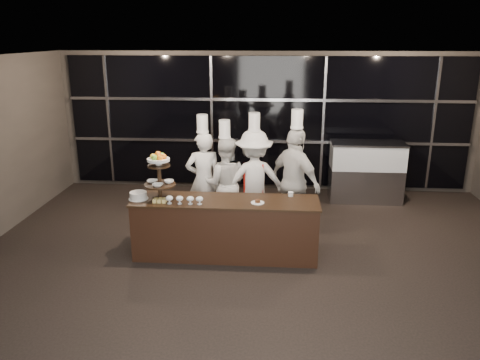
# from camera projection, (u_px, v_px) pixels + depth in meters

# --- Properties ---
(room) EXTENTS (10.00, 10.00, 10.00)m
(room) POSITION_uv_depth(u_px,v_px,m) (259.00, 199.00, 5.42)
(room) COLOR black
(room) RESTS_ON ground
(window_wall) EXTENTS (8.60, 0.10, 2.80)m
(window_wall) POSITION_uv_depth(u_px,v_px,m) (267.00, 123.00, 10.12)
(window_wall) COLOR black
(window_wall) RESTS_ON ground
(buffet_counter) EXTENTS (2.84, 0.74, 0.92)m
(buffet_counter) POSITION_uv_depth(u_px,v_px,m) (226.00, 228.00, 7.22)
(buffet_counter) COLOR black
(buffet_counter) RESTS_ON ground
(display_stand) EXTENTS (0.48, 0.48, 0.74)m
(display_stand) POSITION_uv_depth(u_px,v_px,m) (159.00, 172.00, 7.03)
(display_stand) COLOR black
(display_stand) RESTS_ON buffet_counter
(compotes) EXTENTS (0.56, 0.11, 0.12)m
(compotes) POSITION_uv_depth(u_px,v_px,m) (185.00, 199.00, 6.90)
(compotes) COLOR silver
(compotes) RESTS_ON buffet_counter
(layer_cake) EXTENTS (0.30, 0.30, 0.11)m
(layer_cake) POSITION_uv_depth(u_px,v_px,m) (138.00, 196.00, 7.12)
(layer_cake) COLOR white
(layer_cake) RESTS_ON buffet_counter
(pastry_squares) EXTENTS (0.20, 0.13, 0.05)m
(pastry_squares) POSITION_uv_depth(u_px,v_px,m) (160.00, 200.00, 6.99)
(pastry_squares) COLOR #E5CC70
(pastry_squares) RESTS_ON buffet_counter
(small_plate) EXTENTS (0.20, 0.20, 0.05)m
(small_plate) POSITION_uv_depth(u_px,v_px,m) (258.00, 202.00, 6.95)
(small_plate) COLOR white
(small_plate) RESTS_ON buffet_counter
(chef_cup) EXTENTS (0.08, 0.08, 0.07)m
(chef_cup) POSITION_uv_depth(u_px,v_px,m) (291.00, 194.00, 7.24)
(chef_cup) COLOR white
(chef_cup) RESTS_ON buffet_counter
(display_case) EXTENTS (1.48, 0.65, 1.24)m
(display_case) POSITION_uv_depth(u_px,v_px,m) (366.00, 169.00, 9.60)
(display_case) COLOR #A5A5AA
(display_case) RESTS_ON ground
(chef_a) EXTENTS (0.73, 0.58, 2.03)m
(chef_a) POSITION_uv_depth(u_px,v_px,m) (204.00, 179.00, 8.22)
(chef_a) COLOR white
(chef_a) RESTS_ON ground
(chef_b) EXTENTS (0.83, 0.66, 1.95)m
(chef_b) POSITION_uv_depth(u_px,v_px,m) (225.00, 183.00, 8.19)
(chef_b) COLOR silver
(chef_b) RESTS_ON ground
(chef_c) EXTENTS (1.26, 0.90, 2.07)m
(chef_c) POSITION_uv_depth(u_px,v_px,m) (254.00, 180.00, 8.15)
(chef_c) COLOR white
(chef_c) RESTS_ON ground
(chef_d) EXTENTS (1.08, 1.12, 2.18)m
(chef_d) POSITION_uv_depth(u_px,v_px,m) (295.00, 182.00, 7.85)
(chef_d) COLOR silver
(chef_d) RESTS_ON ground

